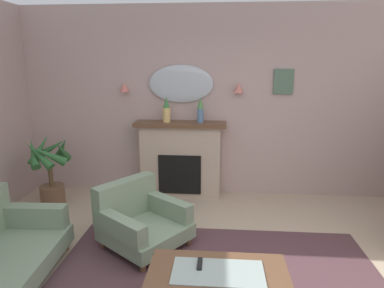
% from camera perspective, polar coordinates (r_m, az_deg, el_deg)
% --- Properties ---
extents(wall_back, '(6.96, 0.10, 2.85)m').
position_cam_1_polar(wall_back, '(5.16, 4.66, 6.95)').
color(wall_back, '#B29993').
rests_on(wall_back, ground).
extents(fireplace, '(1.36, 0.36, 1.16)m').
position_cam_1_polar(fireplace, '(5.15, -1.95, -2.72)').
color(fireplace, tan).
rests_on(fireplace, ground).
extents(mantel_vase_right, '(0.11, 0.11, 0.37)m').
position_cam_1_polar(mantel_vase_right, '(4.99, -4.35, 5.71)').
color(mantel_vase_right, tan).
rests_on(mantel_vase_right, fireplace).
extents(mantel_vase_left, '(0.10, 0.10, 0.37)m').
position_cam_1_polar(mantel_vase_left, '(4.93, 1.42, 5.79)').
color(mantel_vase_left, '#4C7093').
rests_on(mantel_vase_left, fireplace).
extents(wall_mirror, '(0.96, 0.06, 0.56)m').
position_cam_1_polar(wall_mirror, '(5.09, -1.87, 10.14)').
color(wall_mirror, '#B2BCC6').
extents(wall_sconce_left, '(0.14, 0.14, 0.14)m').
position_cam_1_polar(wall_sconce_left, '(5.21, -11.39, 9.41)').
color(wall_sconce_left, '#D17066').
extents(wall_sconce_right, '(0.14, 0.14, 0.14)m').
position_cam_1_polar(wall_sconce_right, '(5.02, 7.89, 9.39)').
color(wall_sconce_right, '#D17066').
extents(framed_picture, '(0.28, 0.03, 0.36)m').
position_cam_1_polar(framed_picture, '(5.15, 15.24, 10.16)').
color(framed_picture, '#4C6B56').
extents(coffee_table, '(1.10, 0.60, 0.45)m').
position_cam_1_polar(coffee_table, '(2.83, 4.40, -21.81)').
color(coffee_table, brown).
rests_on(coffee_table, ground).
extents(tv_remote, '(0.04, 0.16, 0.02)m').
position_cam_1_polar(tv_remote, '(2.87, 1.31, -19.67)').
color(tv_remote, black).
rests_on(tv_remote, coffee_table).
extents(armchair_in_corner, '(1.14, 1.13, 0.71)m').
position_cam_1_polar(armchair_in_corner, '(3.93, -8.82, -12.43)').
color(armchair_in_corner, gray).
rests_on(armchair_in_corner, ground).
extents(potted_plant_corner_palm, '(0.67, 0.67, 1.03)m').
position_cam_1_polar(potted_plant_corner_palm, '(5.19, -22.92, -3.91)').
color(potted_plant_corner_palm, brown).
rests_on(potted_plant_corner_palm, ground).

